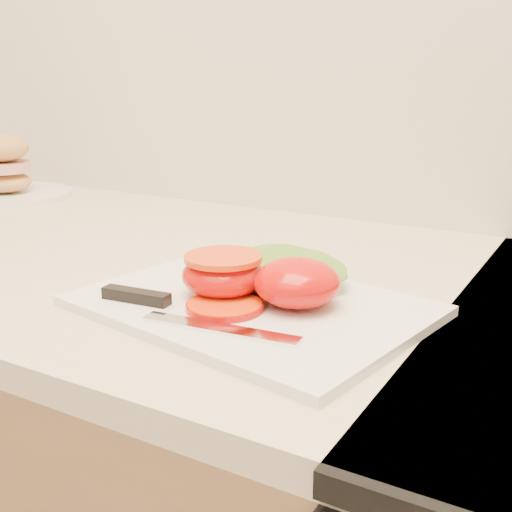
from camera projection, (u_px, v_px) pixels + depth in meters
The scene contains 7 objects.
cutting_board at pixel (251, 306), 0.65m from camera, with size 0.34×0.24×0.01m, color white.
tomato_half_dome at pixel (297, 282), 0.63m from camera, with size 0.09×0.09×0.05m, color red.
tomato_half_cut at pixel (223, 273), 0.66m from camera, with size 0.09×0.09×0.04m.
tomato_slice_0 at pixel (225, 306), 0.63m from camera, with size 0.07×0.07×0.01m, color #F94711.
lettuce_leaf_0 at pixel (283, 269), 0.71m from camera, with size 0.15×0.10×0.03m, color #559527.
knife at pixel (167, 308), 0.62m from camera, with size 0.23×0.05×0.01m.
sandwich_plate at pixel (2, 175), 1.22m from camera, with size 0.25×0.25×0.12m.
Camera 1 is at (0.31, 1.03, 1.16)m, focal length 45.00 mm.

